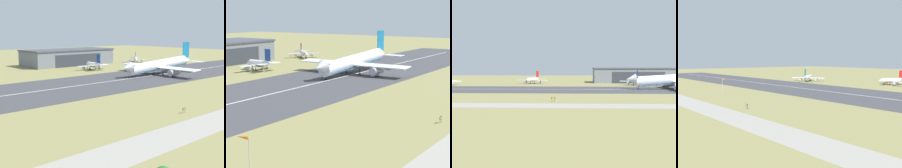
# 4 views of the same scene
# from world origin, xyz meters

# --- Properties ---
(ground_plane) EXTENTS (688.64, 688.64, 0.00)m
(ground_plane) POSITION_xyz_m (0.00, 50.26, 0.00)
(ground_plane) COLOR olive
(runway_strip) EXTENTS (448.64, 50.03, 0.06)m
(runway_strip) POSITION_xyz_m (0.00, 100.52, 0.03)
(runway_strip) COLOR #3D3D42
(runway_strip) RESTS_ON ground_plane
(runway_centreline) EXTENTS (403.78, 0.70, 0.01)m
(runway_centreline) POSITION_xyz_m (0.00, 100.52, 0.07)
(runway_centreline) COLOR silver
(runway_centreline) RESTS_ON runway_strip
(taxiway_road) EXTENTS (336.48, 10.85, 0.05)m
(taxiway_road) POSITION_xyz_m (0.00, 31.15, 0.03)
(taxiway_road) COLOR gray
(taxiway_road) RESTS_ON ground_plane
(hangar_building) EXTENTS (64.14, 28.44, 11.30)m
(hangar_building) POSITION_xyz_m (77.97, 179.49, 5.67)
(hangar_building) COLOR slate
(hangar_building) RESTS_ON ground_plane
(airplane_landing) EXTENTS (56.15, 51.38, 17.52)m
(airplane_landing) POSITION_xyz_m (87.23, 101.73, 5.18)
(airplane_landing) COLOR white
(airplane_landing) RESTS_ON ground_plane
(airplane_parked_west) EXTENTS (19.36, 19.88, 7.68)m
(airplane_parked_west) POSITION_xyz_m (127.25, 159.24, 2.55)
(airplane_parked_west) COLOR silver
(airplane_parked_west) RESTS_ON ground_plane
(airplane_parked_east) EXTENTS (21.65, 16.70, 10.01)m
(airplane_parked_east) POSITION_xyz_m (72.62, 143.21, 3.02)
(airplane_parked_east) COLOR white
(airplane_parked_east) RESTS_ON ground_plane
(runway_sign) EXTENTS (1.29, 0.13, 1.58)m
(runway_sign) POSITION_xyz_m (26.81, 41.55, 1.15)
(runway_sign) COLOR #4C4C51
(runway_sign) RESTS_ON ground_plane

